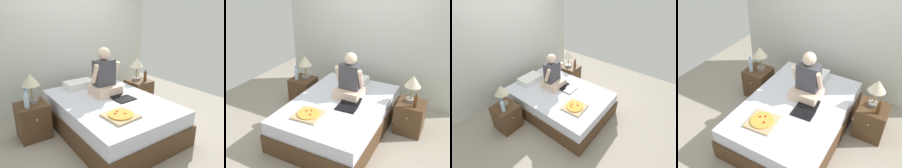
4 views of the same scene
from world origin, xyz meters
TOP-DOWN VIEW (x-y plane):
  - ground_plane at (0.00, 0.00)m, footprint 5.77×5.77m
  - wall_back at (0.00, 1.44)m, footprint 3.77×0.12m
  - bed at (0.00, 0.00)m, footprint 1.49×2.16m
  - nightstand_left at (-1.06, 0.49)m, footprint 0.44×0.47m
  - lamp_on_left_nightstand at (-1.02, 0.54)m, footprint 0.26×0.26m
  - water_bottle at (-1.14, 0.40)m, footprint 0.07×0.07m
  - nightstand_right at (1.06, 0.49)m, footprint 0.44×0.47m
  - lamp_on_right_nightstand at (1.03, 0.54)m, footprint 0.26×0.26m
  - beer_bottle at (1.13, 0.39)m, footprint 0.06×0.06m
  - pillow at (-0.11, 0.80)m, footprint 0.52×0.34m
  - person_seated at (0.07, 0.24)m, footprint 0.47×0.40m
  - laptop at (0.19, -0.08)m, footprint 0.33×0.43m
  - pizza_box at (-0.22, -0.58)m, footprint 0.43×0.43m

SIDE VIEW (x-z plane):
  - ground_plane at x=0.00m, z-range 0.00..0.00m
  - bed at x=0.00m, z-range 0.00..0.52m
  - nightstand_left at x=-1.06m, z-range 0.00..0.53m
  - nightstand_right at x=1.06m, z-range 0.00..0.53m
  - pizza_box at x=-0.22m, z-range 0.52..0.56m
  - laptop at x=0.19m, z-range 0.51..0.58m
  - pillow at x=-0.11m, z-range 0.52..0.64m
  - beer_bottle at x=1.13m, z-range 0.51..0.74m
  - water_bottle at x=-1.14m, z-range 0.50..0.78m
  - person_seated at x=0.07m, z-range 0.42..1.20m
  - lamp_on_left_nightstand at x=-1.02m, z-range 0.63..1.08m
  - lamp_on_right_nightstand at x=1.03m, z-range 0.63..1.08m
  - wall_back at x=0.00m, z-range 0.00..2.50m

